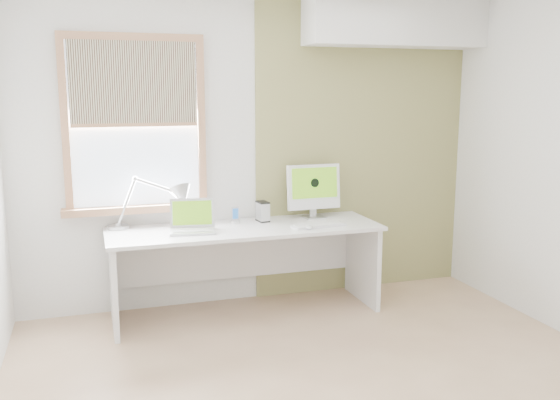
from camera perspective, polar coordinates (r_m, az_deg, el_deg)
name	(u,v)px	position (r m, az deg, el deg)	size (l,w,h in m)	color
room	(334,180)	(3.54, 5.15, 1.89)	(4.04, 3.54, 2.64)	tan
accent_wall	(362,149)	(5.53, 7.77, 4.84)	(2.00, 0.02, 2.60)	#898552
soffit	(395,22)	(5.47, 10.83, 16.25)	(1.60, 0.40, 0.42)	white
window	(135,125)	(4.96, -13.54, 6.88)	(1.20, 0.14, 1.42)	#9B6C4C
desk	(244,249)	(4.98, -3.46, -4.62)	(2.20, 0.70, 0.73)	white
desk_lamp	(170,200)	(4.94, -10.38, 0.03)	(0.73, 0.29, 0.42)	silver
laptop	(193,223)	(4.78, -8.28, -2.19)	(0.39, 0.33, 0.25)	silver
phone_dock	(235,218)	(5.02, -4.26, -1.75)	(0.09, 0.09, 0.14)	silver
external_drive	(263,211)	(5.07, -1.65, -1.09)	(0.10, 0.14, 0.17)	silver
imac	(314,188)	(5.20, 3.20, 1.15)	(0.48, 0.16, 0.46)	silver
keyboard	(319,225)	(4.90, 3.71, -2.42)	(0.46, 0.18, 0.02)	white
mouse	(309,227)	(4.80, 2.81, -2.61)	(0.06, 0.10, 0.03)	white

